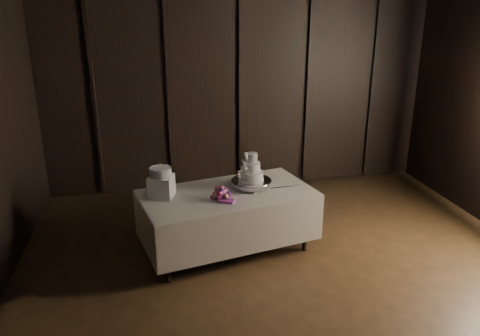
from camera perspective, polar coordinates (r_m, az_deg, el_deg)
name	(u,v)px	position (r m, az deg, el deg)	size (l,w,h in m)	color
room	(317,167)	(4.10, 9.35, 0.14)	(6.08, 7.08, 3.08)	black
display_table	(228,219)	(5.59, -1.52, -6.23)	(2.17, 1.46, 0.76)	beige
cake_stand	(251,184)	(5.58, 1.39, -1.93)	(0.48, 0.48, 0.09)	silver
wedding_cake	(250,170)	(5.50, 1.18, -0.28)	(0.32, 0.28, 0.34)	white
bouquet	(220,193)	(5.26, -2.42, -3.11)	(0.28, 0.38, 0.18)	#C2415D
box_pedestal	(161,186)	(5.35, -9.56, -2.23)	(0.26, 0.26, 0.25)	white
small_cake	(161,172)	(5.29, -9.67, -0.48)	(0.25, 0.25, 0.10)	white
cake_knife	(282,187)	(5.60, 5.12, -2.36)	(0.37, 0.02, 0.01)	silver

